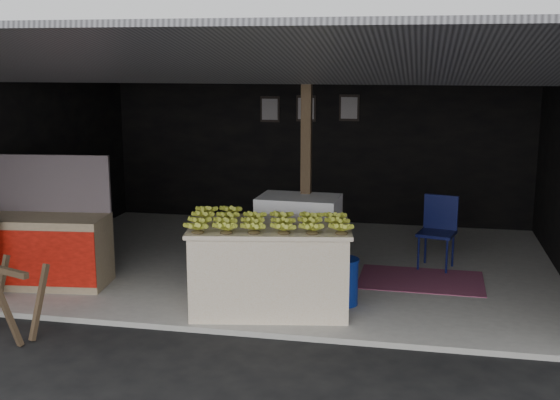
% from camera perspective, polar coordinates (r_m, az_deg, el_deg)
% --- Properties ---
extents(ground, '(80.00, 80.00, 0.00)m').
position_cam_1_polar(ground, '(7.14, -2.91, -11.04)').
color(ground, black).
rests_on(ground, ground).
extents(concrete_slab, '(7.00, 5.00, 0.06)m').
position_cam_1_polar(concrete_slab, '(9.44, 0.87, -5.18)').
color(concrete_slab, gray).
rests_on(concrete_slab, ground).
extents(shophouse, '(7.40, 7.29, 3.02)m').
position_cam_1_polar(shophouse, '(9.37, 1.27, 7.59)').
color(shophouse, black).
rests_on(shophouse, ground).
extents(banana_table, '(1.85, 1.31, 0.94)m').
position_cam_1_polar(banana_table, '(7.57, -0.81, -5.44)').
color(banana_table, silver).
rests_on(banana_table, concrete_slab).
extents(banana_pile, '(1.71, 1.20, 0.19)m').
position_cam_1_polar(banana_pile, '(7.43, -0.82, -1.32)').
color(banana_pile, yellow).
rests_on(banana_pile, banana_table).
extents(white_crate, '(0.98, 0.69, 1.06)m').
position_cam_1_polar(white_crate, '(8.46, 1.53, -3.22)').
color(white_crate, white).
rests_on(white_crate, concrete_slab).
extents(neighbor_stall, '(1.55, 0.83, 1.53)m').
position_cam_1_polar(neighbor_stall, '(8.83, -18.58, -3.63)').
color(neighbor_stall, '#998466').
rests_on(neighbor_stall, concrete_slab).
extents(sawhorse, '(0.84, 0.84, 0.74)m').
position_cam_1_polar(sawhorse, '(7.46, -21.60, -7.07)').
color(sawhorse, '#4B3825').
rests_on(sawhorse, ground).
extents(water_barrel, '(0.33, 0.33, 0.49)m').
position_cam_1_polar(water_barrel, '(7.80, 5.13, -6.71)').
color(water_barrel, navy).
rests_on(water_barrel, concrete_slab).
extents(plastic_chair, '(0.53, 0.53, 0.93)m').
position_cam_1_polar(plastic_chair, '(9.29, 12.76, -2.02)').
color(plastic_chair, '#0A0E3A').
rests_on(plastic_chair, concrete_slab).
extents(magenta_rug, '(1.52, 1.03, 0.01)m').
position_cam_1_polar(magenta_rug, '(8.82, 11.38, -6.39)').
color(magenta_rug, maroon).
rests_on(magenta_rug, concrete_slab).
extents(picture_frames, '(1.62, 0.04, 0.46)m').
position_cam_1_polar(picture_frames, '(11.46, 2.30, 7.44)').
color(picture_frames, black).
rests_on(picture_frames, shophouse).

